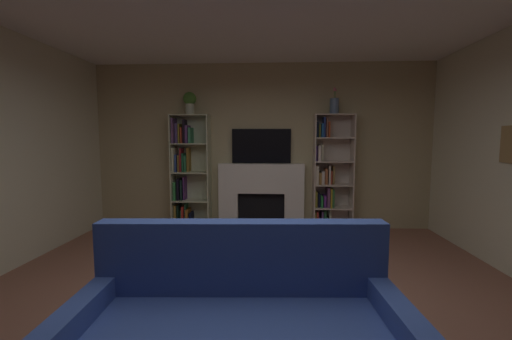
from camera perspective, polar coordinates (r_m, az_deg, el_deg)
The scene contains 10 objects.
ground_plane at distance 3.06m, azimuth -1.29°, elevation -24.71°, with size 7.04×7.04×0.00m, color #905D4B.
wall_back_accent at distance 5.60m, azimuth 0.98°, elevation 4.14°, with size 5.83×0.06×2.80m, color tan.
fireplace at distance 5.55m, azimuth 0.92°, elevation -4.37°, with size 1.54×0.50×1.11m.
tv at distance 5.54m, azimuth 0.96°, elevation 4.23°, with size 1.00×0.06×0.58m, color black.
bookshelf_left at distance 5.67m, azimuth -12.02°, elevation -0.60°, with size 0.64×0.32×1.93m.
bookshelf_right at distance 5.56m, azimuth 12.51°, elevation -1.18°, with size 0.64×0.33×1.93m.
potted_plant at distance 5.63m, azimuth -11.56°, elevation 11.71°, with size 0.22×0.22×0.37m.
vase_with_flowers at distance 5.53m, azimuth 13.58°, elevation 10.91°, with size 0.14×0.14×0.43m.
couch at distance 2.30m, azimuth -2.92°, elevation -27.11°, with size 2.08×1.00×0.96m.
coffee_table at distance 2.92m, azimuth -1.28°, elevation -17.87°, with size 0.83×0.42×0.45m.
Camera 1 is at (0.20, -2.63, 1.54)m, focal length 22.78 mm.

